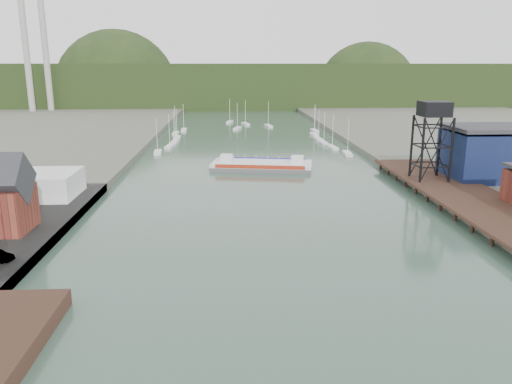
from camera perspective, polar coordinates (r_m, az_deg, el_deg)
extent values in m
plane|color=#314C3F|center=(49.24, 5.32, -16.65)|extent=(600.00, 600.00, 0.00)
cube|color=black|center=(99.87, 22.89, -0.37)|extent=(14.00, 70.00, 0.50)
cylinder|color=black|center=(97.67, 19.67, -1.05)|extent=(0.60, 0.60, 2.20)
cylinder|color=black|center=(102.89, 25.84, -0.91)|extent=(0.60, 0.60, 2.20)
cube|color=silver|center=(101.32, -24.68, 0.78)|extent=(18.00, 12.00, 4.50)
cylinder|color=black|center=(105.48, 18.47, 4.51)|extent=(0.50, 0.50, 13.00)
cylinder|color=black|center=(107.83, 21.45, 4.46)|extent=(0.50, 0.50, 13.00)
cylinder|color=black|center=(111.01, 17.36, 5.05)|extent=(0.50, 0.50, 13.00)
cylinder|color=black|center=(113.24, 20.21, 4.99)|extent=(0.50, 0.50, 13.00)
cube|color=black|center=(108.42, 19.72, 8.93)|extent=(5.50, 5.50, 3.00)
cube|color=#0C0D36|center=(117.93, 25.69, 3.79)|extent=(20.00, 14.00, 10.00)
cube|color=#2D2D33|center=(117.14, 26.00, 6.62)|extent=(20.50, 14.50, 0.80)
cube|color=silver|center=(149.20, -11.17, 4.43)|extent=(2.67, 7.65, 0.90)
cube|color=silver|center=(160.07, -9.81, 5.15)|extent=(2.81, 7.67, 0.90)
cube|color=silver|center=(168.72, -9.29, 5.64)|extent=(2.35, 7.59, 0.90)
cube|color=silver|center=(178.49, -8.99, 6.12)|extent=(2.01, 7.50, 0.90)
cube|color=silver|center=(190.75, -9.18, 6.63)|extent=(2.00, 7.50, 0.90)
cube|color=silver|center=(200.23, -8.23, 7.03)|extent=(2.16, 7.54, 0.90)
cube|color=silver|center=(146.99, 10.41, 4.32)|extent=(2.53, 7.62, 0.90)
cube|color=silver|center=(157.57, 8.70, 5.06)|extent=(2.76, 7.67, 0.90)
cube|color=silver|center=(165.88, 7.75, 5.55)|extent=(2.22, 7.56, 0.90)
cube|color=silver|center=(174.59, 7.14, 6.00)|extent=(2.18, 7.54, 0.90)
cube|color=silver|center=(185.47, 6.66, 6.50)|extent=(2.46, 7.61, 0.90)
cube|color=silver|center=(197.17, 6.70, 6.96)|extent=(2.48, 7.61, 0.90)
cube|color=silver|center=(203.29, -2.14, 7.27)|extent=(3.78, 7.76, 0.90)
cube|color=silver|center=(211.86, 1.42, 7.56)|extent=(3.31, 7.74, 0.90)
cube|color=silver|center=(219.27, -1.21, 7.79)|extent=(3.76, 7.76, 0.90)
cube|color=silver|center=(227.09, -3.01, 8.00)|extent=(3.40, 7.74, 0.90)
cylinder|color=#A2A29D|center=(290.74, -24.74, 13.99)|extent=(3.20, 3.20, 60.00)
cylinder|color=#A2A29D|center=(292.72, -22.88, 14.17)|extent=(3.20, 3.20, 60.00)
cube|color=black|center=(342.04, -2.06, 12.09)|extent=(500.00, 120.00, 28.00)
sphere|color=black|center=(349.93, -15.52, 10.99)|extent=(80.00, 80.00, 80.00)
sphere|color=black|center=(365.27, 12.44, 10.97)|extent=(70.00, 70.00, 70.00)
cube|color=#535356|center=(124.57, 0.66, 2.84)|extent=(25.90, 13.82, 0.98)
cube|color=silver|center=(124.39, 0.66, 3.24)|extent=(25.90, 13.82, 0.79)
cube|color=#A72813|center=(119.51, 0.42, 2.88)|extent=(21.37, 3.77, 0.89)
cube|color=navy|center=(129.22, 0.89, 3.75)|extent=(21.37, 3.77, 0.89)
cube|color=silver|center=(125.37, -3.38, 3.85)|extent=(3.40, 3.40, 1.97)
cube|color=silver|center=(123.61, 4.76, 3.68)|extent=(3.40, 3.40, 1.97)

